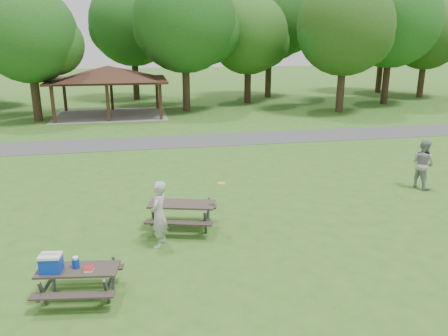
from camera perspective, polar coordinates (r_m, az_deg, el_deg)
ground at (r=12.23m, az=-1.01°, el=-11.44°), size 160.00×160.00×0.00m
asphalt_path at (r=25.35m, az=-6.59°, el=3.44°), size 120.00×3.20×0.02m
pavilion at (r=34.79m, az=-14.89°, el=11.66°), size 8.60×7.01×3.76m
tree_row_d at (r=33.89m, az=-24.00°, el=15.30°), size 6.93×6.60×9.27m
tree_row_e at (r=35.89m, az=-5.00°, el=18.22°), size 8.40×8.00×11.02m
tree_row_f at (r=40.40m, az=3.31°, el=16.74°), size 7.35×7.00×9.55m
tree_row_g at (r=36.35m, az=15.65°, el=16.97°), size 7.77×7.40×10.25m
tree_row_h at (r=42.32m, az=21.18°, el=17.31°), size 8.61×8.20×11.37m
tree_row_i at (r=48.51m, az=25.03°, el=15.34°), size 7.14×6.80×9.52m
tree_deep_b at (r=43.67m, az=-11.70°, el=17.80°), size 8.40×8.00×11.13m
tree_deep_c at (r=44.61m, az=6.14°, el=18.72°), size 8.82×8.40×11.90m
tree_deep_d at (r=51.24m, az=20.29°, el=17.09°), size 8.40×8.00×11.27m
picnic_table_near at (r=10.68m, az=-19.49°, el=-12.57°), size 1.97×1.67×1.25m
picnic_table_middle at (r=13.65m, az=-5.52°, el=-5.40°), size 2.39×2.11×0.88m
frisbee_in_flight at (r=13.03m, az=-0.35°, el=-2.01°), size 0.24×0.24×0.02m
frisbee_thrower at (r=12.51m, az=-8.49°, el=-6.01°), size 0.72×0.84×1.95m
frisbee_catcher at (r=18.93m, az=24.51°, el=0.50°), size 1.01×1.14×1.96m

